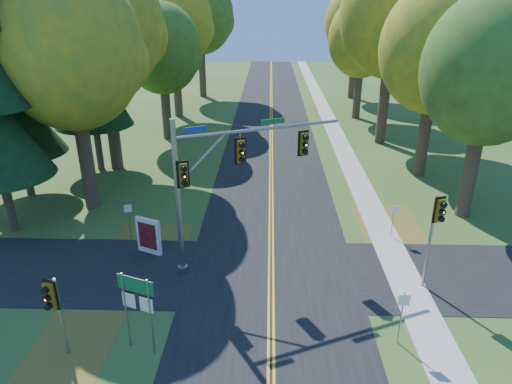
{
  "coord_description": "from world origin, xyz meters",
  "views": [
    {
      "loc": [
        -0.15,
        -16.42,
        12.07
      ],
      "look_at": [
        -0.79,
        4.34,
        3.2
      ],
      "focal_mm": 32.0,
      "sensor_mm": 36.0,
      "label": 1
    }
  ],
  "objects_px": {
    "traffic_mast": "(221,173)",
    "info_kiosk": "(149,236)",
    "east_signal_pole": "(437,220)",
    "route_sign_cluster": "(137,299)"
  },
  "relations": [
    {
      "from": "route_sign_cluster",
      "to": "info_kiosk",
      "type": "distance_m",
      "value": 7.17
    },
    {
      "from": "traffic_mast",
      "to": "route_sign_cluster",
      "type": "relative_size",
      "value": 2.37
    },
    {
      "from": "traffic_mast",
      "to": "info_kiosk",
      "type": "height_order",
      "value": "traffic_mast"
    },
    {
      "from": "info_kiosk",
      "to": "east_signal_pole",
      "type": "bearing_deg",
      "value": 12.77
    },
    {
      "from": "info_kiosk",
      "to": "route_sign_cluster",
      "type": "bearing_deg",
      "value": -53.84
    },
    {
      "from": "traffic_mast",
      "to": "route_sign_cluster",
      "type": "xyz_separation_m",
      "value": [
        -2.46,
        -5.97,
        -2.54
      ]
    },
    {
      "from": "east_signal_pole",
      "to": "route_sign_cluster",
      "type": "xyz_separation_m",
      "value": [
        -11.72,
        -4.17,
        -1.2
      ]
    },
    {
      "from": "traffic_mast",
      "to": "east_signal_pole",
      "type": "relative_size",
      "value": 1.67
    },
    {
      "from": "traffic_mast",
      "to": "east_signal_pole",
      "type": "bearing_deg",
      "value": -34.88
    },
    {
      "from": "traffic_mast",
      "to": "east_signal_pole",
      "type": "xyz_separation_m",
      "value": [
        9.25,
        -1.8,
        -1.35
      ]
    }
  ]
}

